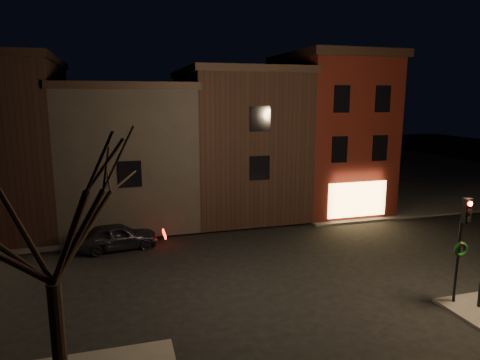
# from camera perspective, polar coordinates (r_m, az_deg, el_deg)

# --- Properties ---
(ground) EXTENTS (120.00, 120.00, 0.00)m
(ground) POSITION_cam_1_polar(r_m,az_deg,el_deg) (20.20, 3.49, -11.50)
(ground) COLOR black
(ground) RESTS_ON ground
(sidewalk_far_right) EXTENTS (30.00, 30.00, 0.12)m
(sidewalk_far_right) POSITION_cam_1_polar(r_m,az_deg,el_deg) (46.52, 18.61, 0.90)
(sidewalk_far_right) COLOR #2D2B28
(sidewalk_far_right) RESTS_ON ground
(corner_building) EXTENTS (6.50, 8.50, 10.50)m
(corner_building) POSITION_cam_1_polar(r_m,az_deg,el_deg) (30.70, 11.82, 6.40)
(corner_building) COLOR #4C130D
(corner_building) RESTS_ON ground
(row_building_a) EXTENTS (7.30, 10.30, 9.40)m
(row_building_a) POSITION_cam_1_polar(r_m,az_deg,el_deg) (29.28, -0.55, 5.31)
(row_building_a) COLOR black
(row_building_a) RESTS_ON ground
(row_building_b) EXTENTS (7.80, 10.30, 8.40)m
(row_building_b) POSITION_cam_1_polar(r_m,az_deg,el_deg) (28.27, -14.87, 3.73)
(row_building_b) COLOR black
(row_building_b) RESTS_ON ground
(traffic_signal) EXTENTS (0.58, 0.38, 4.05)m
(traffic_signal) POSITION_cam_1_polar(r_m,az_deg,el_deg) (17.67, 27.54, -6.42)
(traffic_signal) COLOR black
(traffic_signal) RESTS_ON sidewalk_near_right
(bare_tree_left) EXTENTS (5.60, 5.60, 7.50)m
(bare_tree_left) POSITION_cam_1_polar(r_m,az_deg,el_deg) (10.93, -24.49, -2.03)
(bare_tree_left) COLOR black
(bare_tree_left) RESTS_ON sidewalk_near_left
(parked_car_a) EXTENTS (4.20, 2.12, 1.37)m
(parked_car_a) POSITION_cam_1_polar(r_m,az_deg,el_deg) (23.02, -16.06, -7.25)
(parked_car_a) COLOR black
(parked_car_a) RESTS_ON ground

